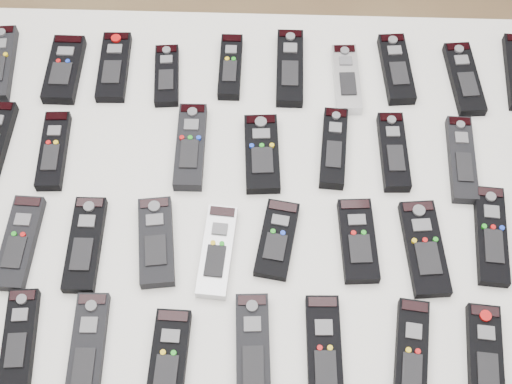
{
  "coord_description": "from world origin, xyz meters",
  "views": [
    {
      "loc": [
        0.14,
        -0.75,
        1.88
      ],
      "look_at": [
        0.12,
        -0.13,
        0.8
      ],
      "focal_mm": 50.0,
      "sensor_mm": 36.0,
      "label": 1
    }
  ],
  "objects_px": {
    "remote_15": "(393,152)",
    "remote_34": "(411,360)",
    "remote_13": "(262,154)",
    "remote_21": "(156,242)",
    "remote_1": "(64,69)",
    "remote_6": "(346,79)",
    "remote_14": "(334,148)",
    "remote_12": "(191,146)",
    "remote_24": "(358,241)",
    "remote_5": "(290,68)",
    "table": "(256,213)",
    "remote_11": "(54,151)",
    "remote_23": "(277,239)",
    "remote_19": "(20,242)",
    "remote_4": "(230,67)",
    "remote_16": "(462,159)",
    "remote_30": "(87,354)",
    "remote_22": "(217,251)",
    "remote_3": "(167,75)",
    "remote_25": "(424,248)",
    "remote_20": "(85,244)",
    "remote_32": "(253,352)",
    "remote_7": "(396,69)",
    "remote_35": "(485,359)",
    "remote_33": "(324,357)",
    "remote_29": "(19,339)",
    "remote_2": "(114,67)",
    "remote_8": "(464,79)",
    "remote_31": "(169,361)",
    "remote_26": "(491,235)"
  },
  "relations": [
    {
      "from": "remote_15",
      "to": "remote_34",
      "type": "distance_m",
      "value": 0.39
    },
    {
      "from": "remote_13",
      "to": "remote_21",
      "type": "distance_m",
      "value": 0.25
    },
    {
      "from": "remote_1",
      "to": "remote_13",
      "type": "xyz_separation_m",
      "value": [
        0.39,
        -0.18,
        -0.0
      ]
    },
    {
      "from": "remote_6",
      "to": "remote_14",
      "type": "bearing_deg",
      "value": -102.75
    },
    {
      "from": "remote_12",
      "to": "remote_21",
      "type": "height_order",
      "value": "same"
    },
    {
      "from": "remote_1",
      "to": "remote_24",
      "type": "bearing_deg",
      "value": -31.97
    },
    {
      "from": "remote_5",
      "to": "remote_12",
      "type": "xyz_separation_m",
      "value": [
        -0.18,
        -0.19,
        0.0
      ]
    },
    {
      "from": "table",
      "to": "remote_11",
      "type": "height_order",
      "value": "remote_11"
    },
    {
      "from": "remote_1",
      "to": "remote_23",
      "type": "relative_size",
      "value": 1.1
    },
    {
      "from": "remote_12",
      "to": "remote_19",
      "type": "relative_size",
      "value": 1.04
    },
    {
      "from": "remote_4",
      "to": "remote_13",
      "type": "xyz_separation_m",
      "value": [
        0.07,
        -0.2,
        0.0
      ]
    },
    {
      "from": "remote_16",
      "to": "remote_30",
      "type": "xyz_separation_m",
      "value": [
        -0.63,
        -0.38,
        -0.0
      ]
    },
    {
      "from": "remote_22",
      "to": "remote_12",
      "type": "bearing_deg",
      "value": 110.73
    },
    {
      "from": "remote_3",
      "to": "remote_25",
      "type": "bearing_deg",
      "value": -41.94
    },
    {
      "from": "remote_16",
      "to": "remote_20",
      "type": "height_order",
      "value": "remote_16"
    },
    {
      "from": "remote_14",
      "to": "remote_32",
      "type": "distance_m",
      "value": 0.41
    },
    {
      "from": "remote_7",
      "to": "remote_24",
      "type": "distance_m",
      "value": 0.39
    },
    {
      "from": "remote_16",
      "to": "remote_20",
      "type": "bearing_deg",
      "value": -162.06
    },
    {
      "from": "remote_5",
      "to": "remote_35",
      "type": "xyz_separation_m",
      "value": [
        0.31,
        -0.57,
        -0.0
      ]
    },
    {
      "from": "remote_33",
      "to": "remote_13",
      "type": "bearing_deg",
      "value": 104.44
    },
    {
      "from": "remote_14",
      "to": "remote_25",
      "type": "relative_size",
      "value": 0.95
    },
    {
      "from": "remote_5",
      "to": "remote_29",
      "type": "xyz_separation_m",
      "value": [
        -0.42,
        -0.56,
        -0.0
      ]
    },
    {
      "from": "remote_6",
      "to": "remote_32",
      "type": "bearing_deg",
      "value": -109.39
    },
    {
      "from": "remote_2",
      "to": "remote_13",
      "type": "height_order",
      "value": "remote_13"
    },
    {
      "from": "remote_13",
      "to": "remote_14",
      "type": "height_order",
      "value": "remote_14"
    },
    {
      "from": "remote_34",
      "to": "remote_22",
      "type": "bearing_deg",
      "value": 157.38
    },
    {
      "from": "remote_23",
      "to": "remote_35",
      "type": "relative_size",
      "value": 0.82
    },
    {
      "from": "remote_12",
      "to": "remote_11",
      "type": "bearing_deg",
      "value": -176.91
    },
    {
      "from": "remote_2",
      "to": "remote_13",
      "type": "bearing_deg",
      "value": -34.79
    },
    {
      "from": "remote_2",
      "to": "remote_5",
      "type": "bearing_deg",
      "value": -0.34
    },
    {
      "from": "table",
      "to": "remote_8",
      "type": "bearing_deg",
      "value": 34.45
    },
    {
      "from": "remote_8",
      "to": "remote_13",
      "type": "height_order",
      "value": "remote_13"
    },
    {
      "from": "remote_3",
      "to": "remote_8",
      "type": "relative_size",
      "value": 0.84
    },
    {
      "from": "table",
      "to": "remote_25",
      "type": "height_order",
      "value": "remote_25"
    },
    {
      "from": "remote_8",
      "to": "remote_29",
      "type": "height_order",
      "value": "same"
    },
    {
      "from": "remote_6",
      "to": "remote_32",
      "type": "height_order",
      "value": "same"
    },
    {
      "from": "remote_5",
      "to": "remote_29",
      "type": "height_order",
      "value": "remote_5"
    },
    {
      "from": "remote_29",
      "to": "remote_31",
      "type": "relative_size",
      "value": 1.0
    },
    {
      "from": "remote_5",
      "to": "remote_12",
      "type": "height_order",
      "value": "same"
    },
    {
      "from": "remote_11",
      "to": "remote_26",
      "type": "bearing_deg",
      "value": -13.47
    },
    {
      "from": "remote_15",
      "to": "remote_24",
      "type": "height_order",
      "value": "remote_15"
    },
    {
      "from": "remote_15",
      "to": "remote_22",
      "type": "xyz_separation_m",
      "value": [
        -0.31,
        -0.21,
        -0.0
      ]
    },
    {
      "from": "remote_7",
      "to": "table",
      "type": "bearing_deg",
      "value": -137.25
    },
    {
      "from": "table",
      "to": "remote_5",
      "type": "bearing_deg",
      "value": 78.68
    },
    {
      "from": "remote_30",
      "to": "remote_35",
      "type": "height_order",
      "value": "remote_35"
    },
    {
      "from": "remote_4",
      "to": "remote_21",
      "type": "relative_size",
      "value": 0.94
    },
    {
      "from": "remote_32",
      "to": "remote_7",
      "type": "bearing_deg",
      "value": 62.47
    },
    {
      "from": "remote_16",
      "to": "remote_6",
      "type": "bearing_deg",
      "value": 140.7
    },
    {
      "from": "remote_20",
      "to": "remote_22",
      "type": "xyz_separation_m",
      "value": [
        0.22,
        -0.01,
        0.0
      ]
    },
    {
      "from": "remote_4",
      "to": "remote_29",
      "type": "distance_m",
      "value": 0.64
    }
  ]
}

